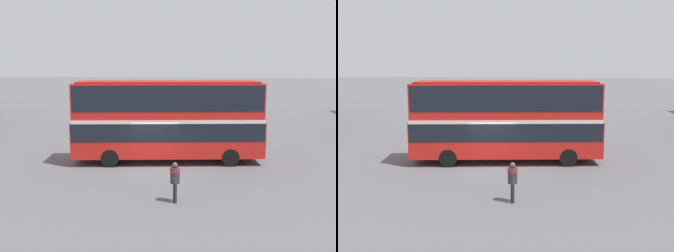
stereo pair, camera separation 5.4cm
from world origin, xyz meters
TOP-DOWN VIEW (x-y plane):
  - ground_plane at (0.00, 0.00)m, footprint 240.00×240.00m
  - double_decker_bus at (0.56, 1.88)m, footprint 10.98×4.00m
  - pedestrian_foreground at (1.66, -4.69)m, footprint 0.47×0.47m
  - parked_car_kerb_near at (4.57, 10.26)m, footprint 3.98×1.92m

SIDE VIEW (x-z plane):
  - ground_plane at x=0.00m, z-range 0.00..0.00m
  - parked_car_kerb_near at x=4.57m, z-range 0.02..1.53m
  - pedestrian_foreground at x=1.66m, z-range 0.19..1.88m
  - double_decker_bus at x=0.56m, z-range 0.33..4.99m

